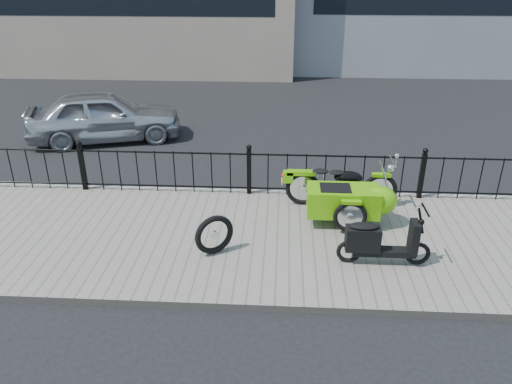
# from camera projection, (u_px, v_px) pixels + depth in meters

# --- Properties ---
(ground) EXTENTS (120.00, 120.00, 0.00)m
(ground) POSITION_uv_depth(u_px,v_px,m) (244.00, 229.00, 9.34)
(ground) COLOR black
(ground) RESTS_ON ground
(sidewalk) EXTENTS (30.00, 3.80, 0.12)m
(sidewalk) POSITION_uv_depth(u_px,v_px,m) (242.00, 240.00, 8.86)
(sidewalk) COLOR gray
(sidewalk) RESTS_ON ground
(curb) EXTENTS (30.00, 0.10, 0.12)m
(curb) POSITION_uv_depth(u_px,v_px,m) (250.00, 193.00, 10.61)
(curb) COLOR gray
(curb) RESTS_ON ground
(iron_fence) EXTENTS (14.11, 0.11, 1.08)m
(iron_fence) POSITION_uv_depth(u_px,v_px,m) (249.00, 173.00, 10.26)
(iron_fence) COLOR black
(iron_fence) RESTS_ON sidewalk
(motorcycle_sidecar) EXTENTS (2.28, 1.48, 0.98)m
(motorcycle_sidecar) POSITION_uv_depth(u_px,v_px,m) (352.00, 197.00, 9.20)
(motorcycle_sidecar) COLOR black
(motorcycle_sidecar) RESTS_ON sidewalk
(scooter) EXTENTS (1.50, 0.44, 1.01)m
(scooter) POSITION_uv_depth(u_px,v_px,m) (378.00, 242.00, 7.92)
(scooter) COLOR black
(scooter) RESTS_ON sidewalk
(spare_tire) EXTENTS (0.63, 0.47, 0.69)m
(spare_tire) POSITION_uv_depth(u_px,v_px,m) (214.00, 235.00, 8.21)
(spare_tire) COLOR black
(spare_tire) RESTS_ON sidewalk
(sedan_car) EXTENTS (4.35, 2.71, 1.38)m
(sedan_car) POSITION_uv_depth(u_px,v_px,m) (105.00, 116.00, 13.56)
(sedan_car) COLOR #ACAEB4
(sedan_car) RESTS_ON ground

